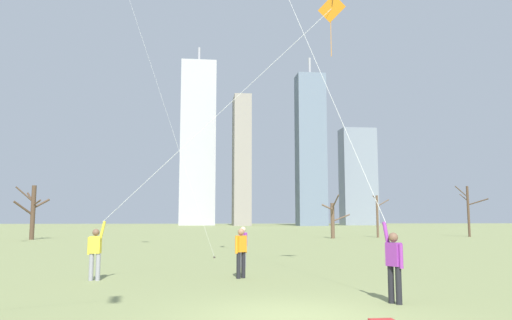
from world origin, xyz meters
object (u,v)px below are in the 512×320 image
Objects in this scene: kite_flyer_midfield_left_orange at (128,217)px; bare_tree_right_of_center at (33,210)px; bystander_strolling_midfield at (241,250)px; bare_tree_left_of_center at (378,214)px; bare_tree_center at (333,218)px; bare_tree_leftmost at (469,209)px; kite_flyer_midfield_right_pink at (353,163)px; bystander_watching_nearby at (243,245)px.

kite_flyer_midfield_left_orange is 1.94× the size of bare_tree_right_of_center.
bare_tree_left_of_center reaches higher than bystander_strolling_midfield.
bare_tree_center is 0.85× the size of bare_tree_right_of_center.
bystander_strolling_midfield is 36.68m from bare_tree_right_of_center.
bystander_strolling_midfield is at bearing -62.41° from bare_tree_right_of_center.
kite_flyer_midfield_left_orange is at bearing -67.75° from bare_tree_right_of_center.
bare_tree_leftmost is at bearing 47.49° from kite_flyer_midfield_left_orange.
kite_flyer_midfield_right_pink is 5.38m from bystander_strolling_midfield.
bare_tree_right_of_center is (-17.37, 28.83, 1.87)m from bystander_watching_nearby.
kite_flyer_midfield_right_pink reaches higher than bare_tree_center.
bare_tree_center is at bearing 63.82° from kite_flyer_midfield_left_orange.
bare_tree_left_of_center is at bearing -175.65° from bare_tree_leftmost.
bystander_watching_nearby is 41.86m from bare_tree_leftmost.
bare_tree_left_of_center is at bearing 2.48° from bare_tree_right_of_center.
bystander_watching_nearby is at bearing -112.44° from bare_tree_center.
bare_tree_right_of_center is at bearing 112.25° from kite_flyer_midfield_left_orange.
bare_tree_left_of_center is (21.19, 34.04, 0.41)m from kite_flyer_midfield_left_orange.
bare_tree_leftmost reaches higher than bare_tree_center.
bare_tree_leftmost is (28.30, 34.78, 2.10)m from bystander_strolling_midfield.
kite_flyer_midfield_left_orange reaches higher than bare_tree_left_of_center.
bare_tree_left_of_center is (17.14, 30.32, 1.51)m from bystander_watching_nearby.
bystander_watching_nearby is at bearing 42.47° from kite_flyer_midfield_left_orange.
kite_flyer_midfield_left_orange reaches higher than bare_tree_right_of_center.
bare_tree_right_of_center is (-29.10, 0.42, 0.77)m from bare_tree_center.
bystander_watching_nearby is 0.32× the size of bare_tree_right_of_center.
bare_tree_right_of_center is at bearing 117.59° from bystander_strolling_midfield.
kite_flyer_midfield_right_pink is 7.51m from kite_flyer_midfield_left_orange.
bare_tree_center is at bearing -0.83° from bare_tree_right_of_center.
kite_flyer_midfield_right_pink is at bearing -32.26° from kite_flyer_midfield_left_orange.
kite_flyer_midfield_left_orange is (-6.24, 3.94, -1.39)m from kite_flyer_midfield_right_pink.
bare_tree_right_of_center is at bearing -177.52° from bare_tree_left_of_center.
bystander_strolling_midfield is 38.25m from bare_tree_left_of_center.
kite_flyer_midfield_right_pink is at bearing -111.50° from bare_tree_left_of_center.
bystander_watching_nearby is (-2.18, 7.65, -2.49)m from kite_flyer_midfield_right_pink.
bystander_watching_nearby is at bearing -131.85° from bare_tree_leftmost.
bare_tree_left_of_center is at bearing 68.50° from kite_flyer_midfield_right_pink.
bystander_strolling_midfield is at bearing 122.75° from kite_flyer_midfield_right_pink.
kite_flyer_midfield_left_orange is 5.61m from bystander_watching_nearby.
kite_flyer_midfield_right_pink is 3.78× the size of bare_tree_center.
bystander_watching_nearby is 1.00× the size of bystander_strolling_midfield.
bare_tree_leftmost is at bearing 4.35° from bare_tree_left_of_center.
kite_flyer_midfield_left_orange is 35.79m from bare_tree_center.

